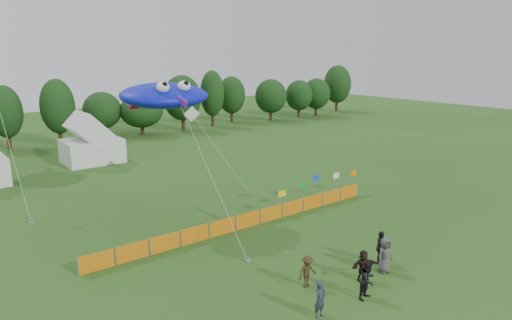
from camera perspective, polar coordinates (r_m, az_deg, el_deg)
ground at (r=24.14m, az=9.06°, el=-14.80°), size 160.00×160.00×0.00m
treeline at (r=62.15m, az=-21.43°, el=5.94°), size 104.57×8.78×8.36m
tent_right at (r=50.23m, az=-19.86°, el=1.98°), size 5.70×4.56×4.02m
barrier_fence at (r=30.32m, az=-1.05°, el=-7.51°), size 21.90×0.06×1.00m
flag_row at (r=34.85m, az=7.68°, el=-3.30°), size 8.73×0.74×2.15m
spectator_a at (r=20.89m, az=8.00°, el=-16.88°), size 0.67×0.49×1.71m
spectator_b at (r=22.65m, az=13.81°, el=-14.35°), size 1.01×0.83×1.88m
spectator_c at (r=23.17m, az=6.45°, el=-13.67°), size 1.09×0.65×1.65m
spectator_d at (r=26.11m, az=15.28°, el=-10.54°), size 1.19×0.96×1.90m
spectator_e at (r=25.29m, az=15.80°, el=-11.39°), size 0.99×0.70×1.90m
spectator_f at (r=24.23m, az=13.26°, el=-12.72°), size 1.59×0.84×1.63m
stingray_kite at (r=30.97m, az=-11.64°, el=7.93°), size 6.30×16.66×9.60m
small_kite_white at (r=38.35m, az=-6.47°, el=3.57°), size 3.63×4.21×6.92m
small_kite_dark at (r=36.08m, az=-28.85°, el=3.19°), size 1.26×5.17×10.29m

